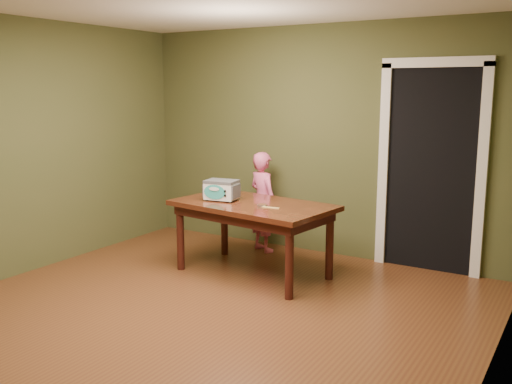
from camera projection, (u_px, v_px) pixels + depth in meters
floor at (184, 325)px, 4.64m from camera, size 5.00×5.00×0.00m
room_shell at (179, 113)px, 4.33m from camera, size 4.52×5.02×2.61m
doorway at (438, 167)px, 6.13m from camera, size 1.10×0.66×2.25m
dining_table at (253, 213)px, 5.79m from camera, size 1.70×1.10×0.75m
toy_oven at (222, 189)px, 5.89m from camera, size 0.37×0.28×0.21m
baking_pan at (262, 205)px, 5.60m from camera, size 0.10×0.10×0.02m
spatula at (271, 208)px, 5.53m from camera, size 0.18×0.04×0.01m
child at (263, 202)px, 6.66m from camera, size 0.50×0.43×1.17m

